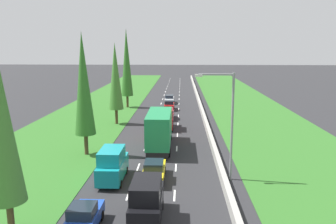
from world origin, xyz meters
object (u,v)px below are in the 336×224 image
Objects in this scene: teal_van_left_lane at (112,165)px; white_sedan_centre_lane at (169,99)px; yellow_sedan_centre_lane at (154,170)px; maroon_sedan_centre_lane at (168,114)px; red_hatchback_centre_lane at (169,105)px; maroon_van_centre_lane at (166,119)px; black_van_centre_lane at (147,200)px; poplar_tree_third at (115,76)px; green_box_truck_centre_lane at (160,129)px; poplar_tree_fourth at (127,63)px; street_light_mast at (228,119)px; poplar_tree_nearest at (2,127)px; blue_hatchback_left_lane at (84,217)px; poplar_tree_second at (83,84)px.

teal_van_left_lane reaches higher than white_sedan_centre_lane.
yellow_sedan_centre_lane is 1.00× the size of white_sedan_centre_lane.
red_hatchback_centre_lane reaches higher than maroon_sedan_centre_lane.
maroon_sedan_centre_lane is at bearing 90.14° from maroon_van_centre_lane.
black_van_centre_lane is 1.09× the size of maroon_sedan_centre_lane.
teal_van_left_lane is 0.42× the size of poplar_tree_third.
maroon_sedan_centre_lane is at bearing -88.84° from white_sedan_centre_lane.
green_box_truck_centre_lane is at bearing 90.53° from yellow_sedan_centre_lane.
maroon_sedan_centre_lane is 14.60m from poplar_tree_fourth.
teal_van_left_lane reaches higher than maroon_sedan_centre_lane.
red_hatchback_centre_lane is 0.80× the size of teal_van_left_lane.
green_box_truck_centre_lane reaches higher than red_hatchback_centre_lane.
poplar_tree_third is 24.39m from street_light_mast.
blue_hatchback_left_lane is at bearing 10.82° from poplar_tree_nearest.
teal_van_left_lane is at bearing -96.21° from red_hatchback_centre_lane.
poplar_tree_fourth is at bearing 128.53° from maroon_sedan_centre_lane.
poplar_tree_nearest is at bearing -116.52° from teal_van_left_lane.
maroon_van_centre_lane reaches higher than red_hatchback_centre_lane.
teal_van_left_lane is at bearing 63.48° from poplar_tree_nearest.
blue_hatchback_left_lane reaches higher than yellow_sedan_centre_lane.
teal_van_left_lane is at bearing -101.16° from maroon_van_centre_lane.
white_sedan_centre_lane is 11.69m from poplar_tree_fourth.
black_van_centre_lane is at bearing -90.30° from maroon_van_centre_lane.
maroon_van_centre_lane is 0.34× the size of poplar_tree_fourth.
poplar_tree_second is 15.11m from street_light_mast.
green_box_truck_centre_lane is at bearing 70.49° from teal_van_left_lane.
street_light_mast reaches higher than teal_van_left_lane.
teal_van_left_lane is (-3.51, 6.52, 0.00)m from black_van_centre_lane.
maroon_sedan_centre_lane is at bearing 89.79° from black_van_centre_lane.
red_hatchback_centre_lane is (0.12, 32.24, 0.02)m from yellow_sedan_centre_lane.
green_box_truck_centre_lane is 1.04× the size of street_light_mast.
poplar_tree_nearest is 29.77m from poplar_tree_third.
street_light_mast is at bearing -54.85° from green_box_truck_centre_lane.
poplar_tree_fourth is at bearing 106.59° from green_box_truck_centre_lane.
green_box_truck_centre_lane is at bearing -59.13° from poplar_tree_third.
poplar_tree_nearest reaches higher than green_box_truck_centre_lane.
poplar_tree_third reaches higher than blue_hatchback_left_lane.
poplar_tree_third is at bearing -110.50° from white_sedan_centre_lane.
poplar_tree_third reaches higher than maroon_sedan_centre_lane.
poplar_tree_third is (-3.67, 21.17, 5.48)m from teal_van_left_lane.
maroon_sedan_centre_lane is 33.01m from blue_hatchback_left_lane.
poplar_tree_third is (-7.10, 20.79, 6.06)m from yellow_sedan_centre_lane.
maroon_van_centre_lane is 9.53m from poplar_tree_third.
maroon_sedan_centre_lane is 25.24m from teal_van_left_lane.
yellow_sedan_centre_lane is 36.06m from poplar_tree_fourth.
poplar_tree_third is at bearing 122.75° from street_light_mast.
poplar_tree_third reaches higher than poplar_tree_nearest.
red_hatchback_centre_lane is at bearing 57.75° from poplar_tree_third.
teal_van_left_lane is (-3.55, -32.62, 0.56)m from red_hatchback_centre_lane.
white_sedan_centre_lane is (3.52, 47.69, -0.02)m from blue_hatchback_left_lane.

